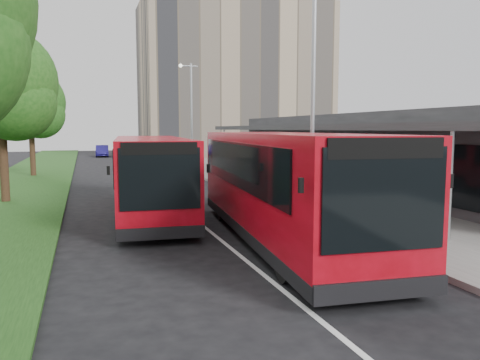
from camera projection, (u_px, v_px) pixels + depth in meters
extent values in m
plane|color=black|center=(216.00, 237.00, 14.09)|extent=(120.00, 120.00, 0.00)
cube|color=slate|center=(222.00, 171.00, 34.83)|extent=(5.00, 80.00, 0.15)
cube|color=#1A3F14|center=(32.00, 177.00, 30.74)|extent=(5.00, 80.00, 0.10)
cube|color=silver|center=(150.00, 183.00, 28.23)|extent=(0.12, 70.00, 0.01)
cube|color=silver|center=(347.00, 243.00, 13.24)|extent=(0.12, 2.00, 0.01)
cube|color=silver|center=(268.00, 209.00, 18.90)|extent=(0.12, 2.00, 0.01)
cube|color=silver|center=(226.00, 191.00, 24.56)|extent=(0.12, 2.00, 0.01)
cube|color=silver|center=(199.00, 179.00, 30.22)|extent=(0.12, 2.00, 0.01)
cube|color=silver|center=(181.00, 171.00, 35.87)|extent=(0.12, 2.00, 0.01)
cube|color=silver|center=(167.00, 165.00, 41.53)|extent=(0.12, 2.00, 0.01)
cube|color=silver|center=(157.00, 161.00, 47.19)|extent=(0.12, 2.00, 0.01)
cube|color=silver|center=(149.00, 158.00, 52.84)|extent=(0.12, 2.00, 0.01)
cube|color=silver|center=(143.00, 155.00, 58.50)|extent=(0.12, 2.00, 0.01)
cube|color=tan|center=(234.00, 81.00, 57.12)|extent=(22.00, 12.00, 18.00)
cube|color=#2A2A2C|center=(375.00, 152.00, 24.88)|extent=(5.00, 26.00, 4.00)
cube|color=black|center=(333.00, 161.00, 24.13)|extent=(0.06, 24.00, 2.20)
cube|color=#2A2A2C|center=(311.00, 128.00, 23.54)|extent=(2.80, 26.00, 0.25)
cylinder|color=#9CA0A5|center=(450.00, 186.00, 12.94)|extent=(0.12, 0.12, 3.30)
cylinder|color=#9CA0A5|center=(224.00, 151.00, 33.68)|extent=(0.12, 0.12, 3.30)
cylinder|color=#362115|center=(4.00, 161.00, 20.17)|extent=(0.36, 0.36, 3.72)
sphere|color=#1A4A13|center=(15.00, 101.00, 19.71)|extent=(3.38, 3.38, 3.38)
cylinder|color=#362115|center=(32.00, 151.00, 31.49)|extent=(0.36, 0.36, 3.55)
sphere|color=#1A4A13|center=(30.00, 102.00, 31.14)|extent=(4.52, 4.52, 4.52)
sphere|color=#1A4A13|center=(40.00, 114.00, 31.04)|extent=(3.23, 3.23, 3.23)
sphere|color=#1A4A13|center=(23.00, 111.00, 31.52)|extent=(3.55, 3.55, 3.55)
cylinder|color=#9CA0A5|center=(313.00, 103.00, 16.85)|extent=(0.16, 0.16, 8.00)
cylinder|color=#9CA0A5|center=(192.00, 117.00, 35.71)|extent=(0.16, 0.16, 8.00)
cylinder|color=#9CA0A5|center=(188.00, 66.00, 35.23)|extent=(1.40, 0.10, 0.10)
sphere|color=silver|center=(181.00, 66.00, 35.04)|extent=(0.28, 0.28, 0.28)
cube|color=#B6091A|center=(283.00, 181.00, 13.35)|extent=(3.57, 11.08, 2.75)
cube|color=black|center=(283.00, 228.00, 13.50)|extent=(3.59, 11.10, 0.31)
cube|color=black|center=(385.00, 199.00, 8.04)|extent=(2.33, 0.26, 1.81)
cube|color=black|center=(240.00, 155.00, 18.59)|extent=(2.28, 0.26, 1.35)
cube|color=black|center=(236.00, 164.00, 13.30)|extent=(0.89, 9.30, 1.24)
cube|color=black|center=(322.00, 163.00, 13.90)|extent=(0.89, 9.30, 1.24)
cube|color=black|center=(382.00, 290.00, 8.20)|extent=(2.59, 0.31, 0.36)
cube|color=black|center=(387.00, 148.00, 7.93)|extent=(2.17, 0.24, 0.36)
cube|color=black|center=(301.00, 185.00, 7.90)|extent=(0.09, 0.09, 0.26)
cube|color=black|center=(450.00, 181.00, 8.56)|extent=(0.09, 0.09, 0.26)
cylinder|color=black|center=(287.00, 261.00, 9.83)|extent=(0.39, 0.96, 0.93)
cylinder|color=black|center=(381.00, 254.00, 10.33)|extent=(0.39, 0.96, 0.93)
cylinder|color=black|center=(222.00, 207.00, 16.65)|extent=(0.39, 0.96, 0.93)
cylinder|color=black|center=(281.00, 205.00, 17.15)|extent=(0.39, 0.96, 0.93)
cube|color=#B6091A|center=(150.00, 172.00, 17.58)|extent=(3.23, 10.31, 2.56)
cube|color=black|center=(151.00, 205.00, 17.71)|extent=(3.25, 10.34, 0.29)
cube|color=black|center=(160.00, 179.00, 12.63)|extent=(2.17, 0.23, 1.69)
cube|color=black|center=(145.00, 154.00, 22.45)|extent=(2.12, 0.22, 1.26)
cube|color=black|center=(116.00, 160.00, 17.52)|extent=(0.76, 8.68, 1.16)
cube|color=black|center=(182.00, 159.00, 18.10)|extent=(0.76, 8.68, 1.16)
cube|color=black|center=(161.00, 233.00, 12.78)|extent=(2.42, 0.28, 0.34)
cube|color=black|center=(160.00, 148.00, 12.53)|extent=(2.03, 0.20, 0.34)
cube|color=black|center=(108.00, 170.00, 12.49)|extent=(0.09, 0.09, 0.24)
cube|color=black|center=(208.00, 168.00, 13.13)|extent=(0.09, 0.09, 0.24)
cylinder|color=black|center=(123.00, 221.00, 14.29)|extent=(0.36, 0.89, 0.87)
cylinder|color=black|center=(189.00, 218.00, 14.77)|extent=(0.36, 0.89, 0.87)
cylinder|color=black|center=(124.00, 192.00, 20.64)|extent=(0.36, 0.89, 0.87)
cylinder|color=black|center=(170.00, 191.00, 21.12)|extent=(0.36, 0.89, 0.87)
cylinder|color=#392517|center=(263.00, 180.00, 24.50)|extent=(0.47, 0.47, 0.79)
cylinder|color=#D9C10B|center=(211.00, 167.00, 32.64)|extent=(0.17, 0.17, 0.89)
imported|color=#5B170D|center=(139.00, 153.00, 51.10)|extent=(2.45, 3.52, 1.11)
imported|color=navy|center=(102.00, 151.00, 54.63)|extent=(1.59, 4.13, 1.34)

